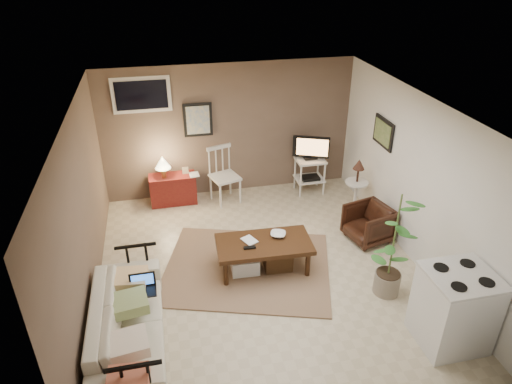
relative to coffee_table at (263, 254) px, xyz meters
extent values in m
plane|color=#C1B293|center=(-0.04, 0.01, -0.28)|extent=(5.00, 5.00, 0.00)
cube|color=black|center=(-0.59, 2.48, 1.17)|extent=(0.50, 0.03, 0.60)
cube|color=black|center=(2.19, 1.06, 1.24)|extent=(0.03, 0.60, 0.45)
cube|color=silver|center=(-1.49, 2.48, 1.67)|extent=(0.96, 0.03, 0.60)
cube|color=#8B6D51|center=(-0.22, 0.08, -0.27)|extent=(2.79, 2.49, 0.02)
cube|color=#3B2510|center=(0.01, 0.00, 0.16)|extent=(1.35, 0.74, 0.07)
cylinder|color=#3B2510|center=(-0.58, -0.23, -0.07)|extent=(0.07, 0.07, 0.42)
cylinder|color=#3B2510|center=(0.57, -0.28, -0.07)|extent=(0.07, 0.07, 0.42)
cylinder|color=#3B2510|center=(-0.55, 0.28, -0.07)|extent=(0.07, 0.07, 0.42)
cylinder|color=#3B2510|center=(0.59, 0.23, -0.07)|extent=(0.07, 0.07, 0.42)
cube|color=black|center=(-0.22, -0.10, 0.21)|extent=(0.17, 0.06, 0.02)
cube|color=#3F2E16|center=(0.21, -0.01, -0.13)|extent=(0.40, 0.35, 0.29)
cube|color=silver|center=(-0.27, 0.01, -0.15)|extent=(0.40, 0.35, 0.24)
imported|color=silver|center=(-1.84, -0.97, 0.12)|extent=(0.59, 2.02, 0.79)
cube|color=black|center=(-1.64, -0.68, 0.18)|extent=(0.31, 0.21, 0.02)
cube|color=black|center=(-1.64, -0.56, 0.28)|extent=(0.31, 0.02, 0.19)
cube|color=#3473EA|center=(-1.64, -0.57, 0.28)|extent=(0.26, 0.00, 0.16)
cube|color=maroon|center=(-1.13, 2.25, -0.01)|extent=(0.81, 0.36, 0.54)
cylinder|color=#A37A3E|center=(-1.26, 2.21, 0.35)|extent=(0.09, 0.09, 0.18)
cone|color=#FFF1B7|center=(-1.26, 2.21, 0.55)|extent=(0.27, 0.27, 0.22)
cube|color=tan|center=(-0.88, 2.27, 0.32)|extent=(0.11, 0.02, 0.14)
cube|color=silver|center=(-0.21, 2.10, 0.20)|extent=(0.58, 0.58, 0.04)
cylinder|color=silver|center=(-0.33, 1.85, -0.05)|extent=(0.04, 0.04, 0.46)
cylinder|color=silver|center=(0.04, 1.97, -0.05)|extent=(0.04, 0.04, 0.46)
cylinder|color=silver|center=(-0.45, 2.22, -0.05)|extent=(0.04, 0.04, 0.46)
cylinder|color=silver|center=(-0.08, 2.34, -0.05)|extent=(0.04, 0.04, 0.46)
cube|color=silver|center=(-0.27, 2.29, 0.70)|extent=(0.45, 0.18, 0.07)
cube|color=silver|center=(1.39, 2.13, 0.36)|extent=(0.52, 0.43, 0.04)
cube|color=silver|center=(1.39, 2.13, -0.02)|extent=(0.52, 0.43, 0.03)
cylinder|color=silver|center=(1.16, 1.95, 0.05)|extent=(0.03, 0.03, 0.66)
cylinder|color=silver|center=(1.62, 1.95, 0.05)|extent=(0.03, 0.03, 0.66)
cylinder|color=silver|center=(1.16, 2.31, 0.05)|extent=(0.03, 0.03, 0.66)
cylinder|color=silver|center=(1.62, 2.31, 0.05)|extent=(0.03, 0.03, 0.66)
cube|color=black|center=(1.39, 2.13, 0.41)|extent=(0.24, 0.13, 0.03)
cube|color=black|center=(1.39, 2.13, 0.63)|extent=(0.63, 0.30, 0.40)
cube|color=#FEAE62|center=(1.39, 2.13, 0.63)|extent=(0.53, 0.23, 0.32)
cube|color=black|center=(1.39, 2.08, 0.00)|extent=(0.33, 0.24, 0.09)
cylinder|color=silver|center=(1.90, 1.18, -0.27)|extent=(0.27, 0.27, 0.03)
cylinder|color=silver|center=(1.90, 1.18, 0.03)|extent=(0.05, 0.05, 0.58)
cylinder|color=silver|center=(1.90, 1.18, 0.33)|extent=(0.39, 0.39, 0.03)
cylinder|color=black|center=(1.90, 1.18, 0.47)|extent=(0.03, 0.03, 0.25)
cone|color=#3C2118|center=(1.90, 1.18, 0.67)|extent=(0.19, 0.19, 0.17)
imported|color=black|center=(1.78, 0.39, 0.04)|extent=(0.71, 0.74, 0.64)
cylinder|color=gray|center=(1.50, -0.82, -0.13)|extent=(0.34, 0.34, 0.31)
cylinder|color=#4C602D|center=(1.50, -0.82, 0.63)|extent=(0.02, 0.02, 1.19)
cube|color=silver|center=(1.82, -1.76, 0.19)|extent=(0.73, 0.68, 0.94)
cube|color=silver|center=(1.82, -1.76, 0.67)|extent=(0.75, 0.70, 0.03)
cylinder|color=black|center=(1.65, -1.93, 0.69)|extent=(0.17, 0.17, 0.01)
cylinder|color=black|center=(1.98, -1.93, 0.69)|extent=(0.17, 0.17, 0.01)
cylinder|color=black|center=(1.65, -1.59, 0.69)|extent=(0.17, 0.17, 0.01)
cylinder|color=black|center=(1.98, -1.59, 0.69)|extent=(0.17, 0.17, 0.01)
imported|color=#3B2510|center=(0.24, 0.11, 0.30)|extent=(0.22, 0.12, 0.21)
imported|color=#3B2510|center=(-0.26, 0.04, 0.31)|extent=(0.16, 0.08, 0.22)
imported|color=#3B2510|center=(-0.82, 2.17, 0.37)|extent=(0.16, 0.03, 0.22)
camera|label=1|loc=(-1.24, -5.09, 3.85)|focal=32.00mm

